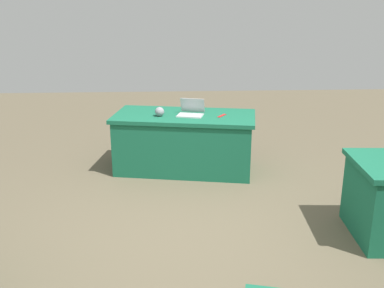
% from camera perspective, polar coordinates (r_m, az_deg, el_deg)
% --- Properties ---
extents(ground_plane, '(14.40, 14.40, 0.00)m').
position_cam_1_polar(ground_plane, '(4.40, 0.16, -11.79)').
color(ground_plane, brown).
extents(table_foreground, '(1.95, 1.18, 0.75)m').
position_cam_1_polar(table_foreground, '(5.94, -0.95, 0.25)').
color(table_foreground, '#196647').
rests_on(table_foreground, ground).
extents(laptop_silver, '(0.38, 0.37, 0.21)m').
position_cam_1_polar(laptop_silver, '(5.80, -0.14, 4.05)').
color(laptop_silver, silver).
rests_on(laptop_silver, table_foreground).
extents(yarn_ball, '(0.12, 0.12, 0.12)m').
position_cam_1_polar(yarn_ball, '(5.76, -4.13, 4.11)').
color(yarn_ball, gray).
rests_on(yarn_ball, table_foreground).
extents(scissors_red, '(0.13, 0.17, 0.01)m').
position_cam_1_polar(scissors_red, '(5.78, 3.79, 3.60)').
color(scissors_red, red).
rests_on(scissors_red, table_foreground).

